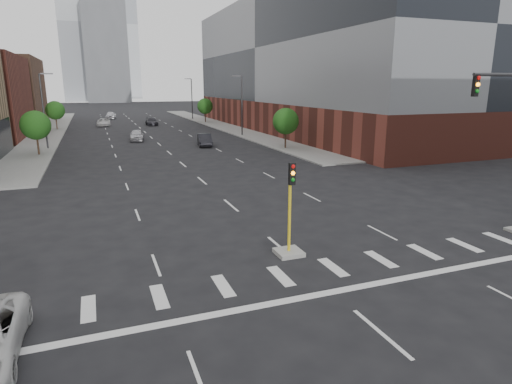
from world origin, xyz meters
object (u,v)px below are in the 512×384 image
car_deep_right (152,122)px  car_distant (111,115)px  car_mid_right (205,140)px  car_far_left (104,122)px  median_traffic_signal (289,235)px  car_near_left (137,135)px

car_deep_right → car_distant: (-6.70, 20.05, 0.10)m
car_mid_right → car_far_left: 35.37m
median_traffic_signal → car_far_left: (-6.11, 70.68, -0.25)m
car_near_left → car_far_left: size_ratio=0.90×
median_traffic_signal → car_distant: median_traffic_signal is taller
car_near_left → car_distant: size_ratio=0.94×
car_deep_right → median_traffic_signal: bearing=-91.5°
median_traffic_signal → car_near_left: (-2.39, 45.78, -0.18)m
car_near_left → car_deep_right: size_ratio=0.92×
car_near_left → car_distant: 43.40m
car_near_left → car_mid_right: size_ratio=0.98×
car_deep_right → car_far_left: bearing=170.7°
median_traffic_signal → car_distant: size_ratio=0.89×
car_far_left → car_deep_right: size_ratio=1.02×
car_mid_right → car_distant: (-9.28, 51.95, 0.06)m
car_distant → car_far_left: bearing=-87.8°
car_deep_right → car_distant: bearing=109.3°
car_deep_right → car_distant: car_distant is taller
car_far_left → car_deep_right: car_deep_right is taller
car_near_left → car_mid_right: bearing=-41.3°
car_near_left → car_mid_right: 11.52m
car_near_left → car_far_left: (-3.72, 24.90, -0.07)m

